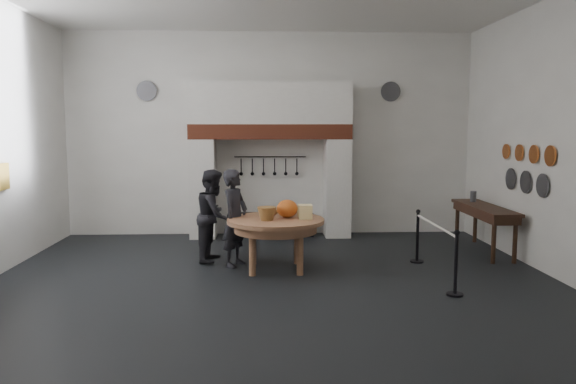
{
  "coord_description": "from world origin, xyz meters",
  "views": [
    {
      "loc": [
        -0.17,
        -8.63,
        2.41
      ],
      "look_at": [
        0.24,
        0.51,
        1.35
      ],
      "focal_mm": 35.0,
      "sensor_mm": 36.0,
      "label": 1
    }
  ],
  "objects_px": {
    "iron_range": "(271,224)",
    "barrier_post_far": "(417,238)",
    "visitor_near": "(235,218)",
    "side_table": "(485,208)",
    "work_table": "(276,221)",
    "barrier_post_near": "(456,265)",
    "visitor_far": "(214,215)"
  },
  "relations": [
    {
      "from": "iron_range",
      "to": "barrier_post_far",
      "type": "distance_m",
      "value": 3.68
    },
    {
      "from": "iron_range",
      "to": "visitor_near",
      "type": "distance_m",
      "value": 2.85
    },
    {
      "from": "side_table",
      "to": "work_table",
      "type": "bearing_deg",
      "value": -163.96
    },
    {
      "from": "side_table",
      "to": "barrier_post_near",
      "type": "height_order",
      "value": "same"
    },
    {
      "from": "visitor_near",
      "to": "work_table",
      "type": "bearing_deg",
      "value": -89.46
    },
    {
      "from": "side_table",
      "to": "visitor_far",
      "type": "bearing_deg",
      "value": -174.87
    },
    {
      "from": "work_table",
      "to": "barrier_post_far",
      "type": "bearing_deg",
      "value": 8.8
    },
    {
      "from": "side_table",
      "to": "iron_range",
      "type": "bearing_deg",
      "value": 155.81
    },
    {
      "from": "work_table",
      "to": "visitor_far",
      "type": "bearing_deg",
      "value": 147.38
    },
    {
      "from": "work_table",
      "to": "barrier_post_near",
      "type": "relative_size",
      "value": 1.82
    },
    {
      "from": "barrier_post_far",
      "to": "work_table",
      "type": "bearing_deg",
      "value": -171.2
    },
    {
      "from": "side_table",
      "to": "barrier_post_far",
      "type": "height_order",
      "value": "same"
    },
    {
      "from": "iron_range",
      "to": "side_table",
      "type": "relative_size",
      "value": 0.86
    },
    {
      "from": "iron_range",
      "to": "barrier_post_near",
      "type": "bearing_deg",
      "value": -60.72
    },
    {
      "from": "work_table",
      "to": "barrier_post_far",
      "type": "relative_size",
      "value": 1.82
    },
    {
      "from": "work_table",
      "to": "visitor_far",
      "type": "relative_size",
      "value": 0.99
    },
    {
      "from": "iron_range",
      "to": "barrier_post_far",
      "type": "height_order",
      "value": "barrier_post_far"
    },
    {
      "from": "iron_range",
      "to": "visitor_near",
      "type": "relative_size",
      "value": 1.12
    },
    {
      "from": "work_table",
      "to": "iron_range",
      "type": "bearing_deg",
      "value": 90.84
    },
    {
      "from": "side_table",
      "to": "barrier_post_far",
      "type": "bearing_deg",
      "value": -152.95
    },
    {
      "from": "visitor_far",
      "to": "barrier_post_near",
      "type": "xyz_separation_m",
      "value": [
        3.64,
        -2.31,
        -0.38
      ]
    },
    {
      "from": "iron_range",
      "to": "barrier_post_far",
      "type": "relative_size",
      "value": 2.11
    },
    {
      "from": "iron_range",
      "to": "visitor_far",
      "type": "distance_m",
      "value": 2.6
    },
    {
      "from": "work_table",
      "to": "barrier_post_near",
      "type": "distance_m",
      "value": 3.03
    },
    {
      "from": "iron_range",
      "to": "work_table",
      "type": "bearing_deg",
      "value": -89.16
    },
    {
      "from": "iron_range",
      "to": "side_table",
      "type": "xyz_separation_m",
      "value": [
        4.1,
        -1.84,
        0.62
      ]
    },
    {
      "from": "iron_range",
      "to": "side_table",
      "type": "bearing_deg",
      "value": -24.19
    },
    {
      "from": "iron_range",
      "to": "visitor_near",
      "type": "height_order",
      "value": "visitor_near"
    },
    {
      "from": "work_table",
      "to": "visitor_far",
      "type": "distance_m",
      "value": 1.31
    },
    {
      "from": "visitor_near",
      "to": "barrier_post_far",
      "type": "relative_size",
      "value": 1.88
    },
    {
      "from": "visitor_far",
      "to": "barrier_post_far",
      "type": "xyz_separation_m",
      "value": [
        3.64,
        -0.31,
        -0.38
      ]
    },
    {
      "from": "visitor_near",
      "to": "side_table",
      "type": "height_order",
      "value": "visitor_near"
    }
  ]
}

